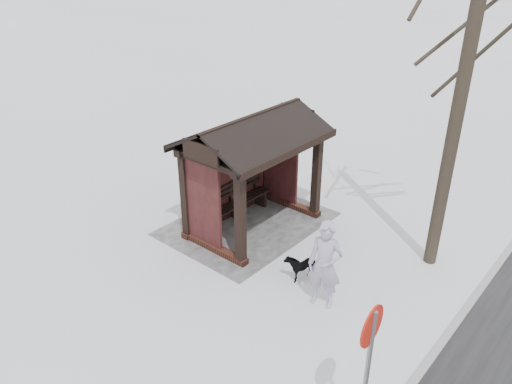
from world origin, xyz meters
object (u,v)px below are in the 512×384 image
road_sign (369,348)px  bus_shelter (249,149)px  pedestrian (325,265)px  dog (301,265)px

road_sign → bus_shelter: bearing=-126.5°
pedestrian → bus_shelter: bearing=140.4°
bus_shelter → road_sign: bearing=55.9°
pedestrian → road_sign: bearing=-62.1°
dog → bus_shelter: bearing=175.5°
dog → road_sign: size_ratio=0.31×
pedestrian → dog: size_ratio=2.56×
bus_shelter → road_sign: size_ratio=1.46×
pedestrian → dog: pedestrian is taller
bus_shelter → pedestrian: bearing=66.3°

